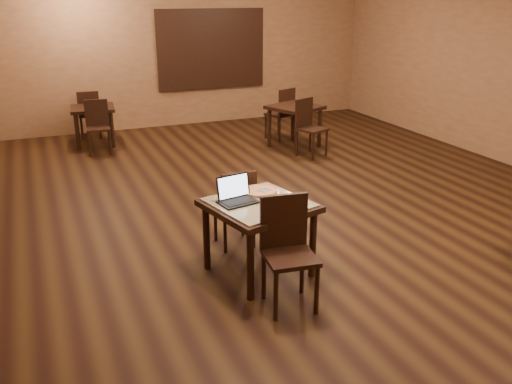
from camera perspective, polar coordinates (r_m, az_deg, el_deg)
name	(u,v)px	position (r m, az deg, el deg)	size (l,w,h in m)	color
ground	(294,200)	(7.46, 4.07, -0.81)	(10.00, 10.00, 0.00)	black
wall_back	(188,53)	(11.69, -7.16, 14.36)	(8.00, 0.02, 3.00)	olive
mural	(212,49)	(11.80, -4.71, 14.74)	(2.34, 0.05, 1.64)	navy
tiled_table	(259,212)	(5.31, 0.31, -2.07)	(1.11, 1.11, 0.76)	black
chair_main_near	(287,245)	(4.84, 3.30, -5.58)	(0.49, 0.49, 1.01)	black
chair_main_far	(236,204)	(5.90, -2.07, -1.31)	(0.40, 0.40, 0.90)	black
laptop	(236,195)	(5.27, -2.14, -0.30)	(0.40, 0.34, 0.25)	black
plate	(287,204)	(5.20, 3.32, -1.28)	(0.24, 0.24, 0.01)	white
pizza_slice	(287,203)	(5.19, 3.33, -1.12)	(0.18, 0.18, 0.02)	beige
pizza_pan	(261,192)	(5.52, 0.48, 0.02)	(0.39, 0.39, 0.01)	silver
pizza_whole	(261,191)	(5.51, 0.48, 0.16)	(0.35, 0.35, 0.02)	beige
spatula	(263,190)	(5.50, 0.75, 0.20)	(0.11, 0.26, 0.01)	silver
napkin_roll	(302,199)	(5.31, 4.88, -0.76)	(0.04, 0.15, 0.04)	white
other_table_a	(295,113)	(9.90, 4.11, 8.32)	(1.06, 1.06, 0.76)	black
other_table_a_chair_near	(308,124)	(9.40, 5.52, 7.15)	(0.56, 0.56, 0.99)	black
other_table_a_chair_far	(283,111)	(10.44, 2.82, 8.54)	(0.56, 0.56, 0.99)	black
other_table_b	(93,113)	(10.46, -16.80, 7.93)	(0.83, 0.83, 0.71)	black
other_table_b_chair_near	(98,123)	(9.95, -16.33, 6.95)	(0.44, 0.44, 0.92)	black
other_table_b_chair_far	(89,112)	(10.99, -17.15, 8.08)	(0.44, 0.44, 0.92)	black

